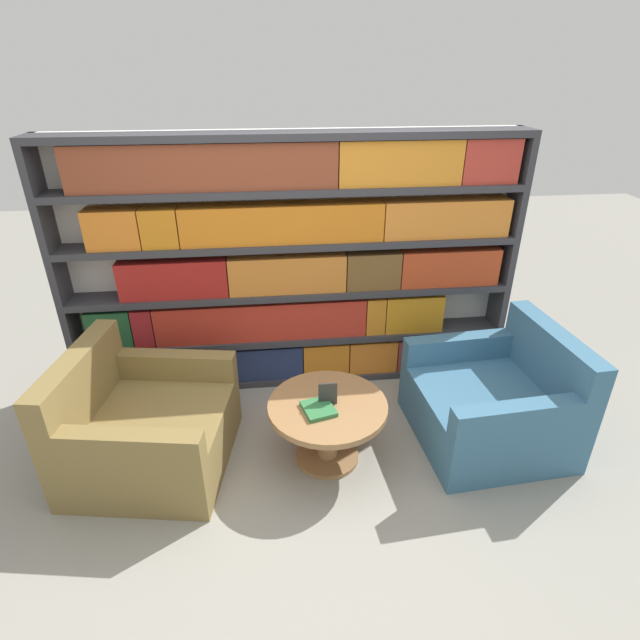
# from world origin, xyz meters

# --- Properties ---
(ground_plane) EXTENTS (14.00, 14.00, 0.00)m
(ground_plane) POSITION_xyz_m (0.00, 0.00, 0.00)
(ground_plane) COLOR gray
(bookshelf) EXTENTS (3.39, 0.30, 1.94)m
(bookshelf) POSITION_xyz_m (0.03, 1.30, 0.98)
(bookshelf) COLOR silver
(bookshelf) RESTS_ON ground_plane
(armchair_left) EXTENTS (1.08, 1.09, 0.80)m
(armchair_left) POSITION_xyz_m (-1.02, 0.39, 0.27)
(armchair_left) COLOR olive
(armchair_left) RESTS_ON ground_plane
(armchair_right) EXTENTS (1.00, 1.01, 0.80)m
(armchair_right) POSITION_xyz_m (1.31, 0.38, 0.27)
(armchair_right) COLOR #386684
(armchair_right) RESTS_ON ground_plane
(coffee_table) EXTENTS (0.76, 0.76, 0.44)m
(coffee_table) POSITION_xyz_m (0.14, 0.28, 0.32)
(coffee_table) COLOR olive
(coffee_table) RESTS_ON ground_plane
(table_sign) EXTENTS (0.12, 0.06, 0.15)m
(table_sign) POSITION_xyz_m (0.14, 0.28, 0.51)
(table_sign) COLOR black
(table_sign) RESTS_ON coffee_table
(stray_book) EXTENTS (0.23, 0.24, 0.03)m
(stray_book) POSITION_xyz_m (0.08, 0.22, 0.45)
(stray_book) COLOR #2D703D
(stray_book) RESTS_ON coffee_table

